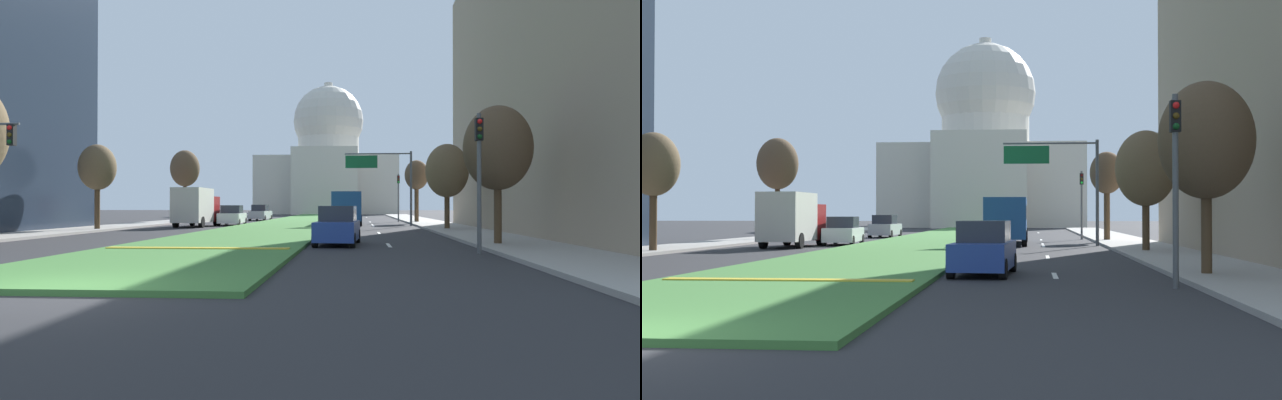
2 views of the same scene
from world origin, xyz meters
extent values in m
plane|color=#2B2B2D|center=(0.00, 51.91, 0.00)|extent=(260.00, 260.00, 0.00)
cube|color=#427A38|center=(0.00, 46.72, 0.07)|extent=(7.82, 93.43, 0.14)
cube|color=gold|center=(0.00, 9.87, 0.16)|extent=(7.04, 0.50, 0.04)
cube|color=silver|center=(7.50, 13.87, 0.00)|extent=(0.16, 2.40, 0.01)
cube|color=silver|center=(7.50, 24.46, 0.00)|extent=(0.16, 2.40, 0.01)
cube|color=silver|center=(7.50, 35.83, 0.00)|extent=(0.16, 2.40, 0.01)
cube|color=silver|center=(7.50, 39.24, 0.00)|extent=(0.16, 2.40, 0.01)
cube|color=silver|center=(7.50, 47.11, 0.00)|extent=(0.16, 2.40, 0.01)
cube|color=silver|center=(7.50, 67.66, 0.00)|extent=(0.16, 2.40, 0.01)
cube|color=#9E9991|center=(-13.09, 41.53, 0.07)|extent=(4.00, 93.43, 0.15)
cube|color=#9E9991|center=(13.09, 41.53, 0.07)|extent=(4.00, 93.43, 0.15)
cube|color=beige|center=(0.00, 103.82, 5.81)|extent=(28.41, 23.11, 11.62)
cube|color=beige|center=(0.00, 90.26, 6.39)|extent=(12.50, 4.00, 12.79)
cylinder|color=beige|center=(0.00, 103.82, 14.44)|extent=(13.06, 13.06, 5.64)
sphere|color=beige|center=(0.00, 103.82, 19.88)|extent=(15.00, 15.00, 15.00)
cylinder|color=beige|center=(0.00, 103.82, 26.64)|extent=(1.80, 1.80, 3.00)
cube|color=black|center=(-7.71, 10.24, 4.60)|extent=(0.28, 0.24, 0.84)
sphere|color=red|center=(-7.71, 10.10, 4.88)|extent=(0.18, 0.18, 0.18)
sphere|color=#4C380F|center=(-7.71, 10.10, 4.60)|extent=(0.18, 0.18, 0.18)
sphere|color=#0F4219|center=(-7.71, 10.10, 4.32)|extent=(0.18, 0.18, 0.18)
cylinder|color=#515456|center=(10.59, 9.93, 2.60)|extent=(0.16, 0.16, 5.20)
cube|color=black|center=(10.59, 9.93, 4.60)|extent=(0.28, 0.24, 0.84)
sphere|color=red|center=(10.59, 9.79, 4.88)|extent=(0.18, 0.18, 0.18)
sphere|color=#4C380F|center=(10.59, 9.79, 4.60)|extent=(0.18, 0.18, 0.18)
sphere|color=#0F4219|center=(10.59, 9.79, 4.32)|extent=(0.18, 0.18, 0.18)
cylinder|color=#515456|center=(10.59, 48.03, 2.60)|extent=(0.16, 0.16, 5.20)
cube|color=black|center=(10.59, 48.03, 4.60)|extent=(0.28, 0.24, 0.84)
sphere|color=#510F0F|center=(10.59, 47.89, 4.88)|extent=(0.18, 0.18, 0.18)
sphere|color=#4C380F|center=(10.59, 47.89, 4.60)|extent=(0.18, 0.18, 0.18)
sphere|color=#1ED838|center=(10.59, 47.89, 4.32)|extent=(0.18, 0.18, 0.18)
cylinder|color=#515456|center=(10.79, 36.57, 3.25)|extent=(0.20, 0.20, 6.50)
cylinder|color=#515456|center=(7.91, 36.57, 6.30)|extent=(5.75, 0.12, 0.12)
cube|color=#146033|center=(6.47, 36.52, 5.60)|extent=(2.80, 0.08, 1.10)
cylinder|color=#4C3823|center=(12.16, 13.41, 1.68)|extent=(0.33, 0.33, 3.36)
ellipsoid|color=brown|center=(12.16, 13.41, 4.28)|extent=(2.94, 2.94, 3.67)
cylinder|color=#4C3823|center=(-12.09, 25.99, 1.83)|extent=(0.37, 0.37, 3.66)
ellipsoid|color=brown|center=(-12.09, 25.99, 4.46)|extent=(2.56, 2.56, 3.20)
cylinder|color=#4C3823|center=(12.51, 28.42, 1.66)|extent=(0.37, 0.37, 3.31)
ellipsoid|color=brown|center=(12.51, 28.42, 4.27)|extent=(3.06, 3.06, 3.83)
cylinder|color=#4C3823|center=(-11.89, 44.38, 2.35)|extent=(0.37, 0.37, 4.70)
ellipsoid|color=brown|center=(-11.89, 44.38, 5.65)|extent=(3.04, 3.04, 3.80)
cylinder|color=#4C3823|center=(12.07, 43.84, 2.05)|extent=(0.43, 0.43, 4.10)
ellipsoid|color=brown|center=(12.07, 43.84, 4.85)|extent=(2.38, 2.38, 2.98)
cube|color=navy|center=(5.20, 13.91, 0.64)|extent=(2.04, 4.21, 0.85)
cube|color=#282D38|center=(5.21, 14.08, 1.41)|extent=(1.69, 2.07, 0.69)
cylinder|color=black|center=(5.90, 12.26, 0.32)|extent=(0.26, 0.65, 0.64)
cylinder|color=black|center=(4.29, 12.37, 0.32)|extent=(0.26, 0.65, 0.64)
cylinder|color=black|center=(6.11, 15.46, 0.32)|extent=(0.26, 0.65, 0.64)
cylinder|color=black|center=(4.51, 15.57, 0.32)|extent=(0.26, 0.65, 0.64)
cube|color=silver|center=(-5.04, 36.77, 0.65)|extent=(2.09, 4.38, 0.86)
cube|color=#282D38|center=(-5.03, 36.59, 1.44)|extent=(1.76, 2.14, 0.71)
cylinder|color=black|center=(-5.98, 38.42, 0.32)|extent=(0.25, 0.65, 0.64)
cylinder|color=black|center=(-4.25, 38.50, 0.32)|extent=(0.25, 0.65, 0.64)
cylinder|color=black|center=(-5.82, 35.03, 0.32)|extent=(0.25, 0.65, 0.64)
cylinder|color=black|center=(-4.09, 35.11, 0.32)|extent=(0.25, 0.65, 0.64)
cube|color=#BCBCC1|center=(-5.21, 51.67, 0.67)|extent=(2.09, 4.39, 0.90)
cube|color=#282D38|center=(-5.21, 51.50, 1.48)|extent=(1.75, 2.14, 0.73)
cylinder|color=black|center=(-5.98, 53.41, 0.32)|extent=(0.25, 0.65, 0.64)
cylinder|color=black|center=(-4.26, 53.32, 0.32)|extent=(0.25, 0.65, 0.64)
cylinder|color=black|center=(-6.15, 50.01, 0.32)|extent=(0.25, 0.65, 0.64)
cylinder|color=black|center=(-4.43, 49.93, 0.32)|extent=(0.25, 0.65, 0.64)
cube|color=maroon|center=(-7.31, 35.76, 1.45)|extent=(2.30, 2.00, 2.20)
cube|color=beige|center=(-7.31, 32.56, 1.80)|extent=(2.30, 4.40, 2.80)
cylinder|color=black|center=(-8.36, 35.76, 0.45)|extent=(0.30, 0.90, 0.90)
cylinder|color=black|center=(-6.26, 35.76, 0.45)|extent=(0.30, 0.90, 0.90)
cylinder|color=black|center=(-8.36, 31.46, 0.45)|extent=(0.30, 0.90, 0.90)
cylinder|color=black|center=(-6.26, 31.46, 0.45)|extent=(0.30, 0.90, 0.90)
cube|color=#1E4C8C|center=(5.20, 39.42, 1.70)|extent=(2.50, 11.00, 2.50)
cube|color=#232833|center=(5.20, 39.42, 2.05)|extent=(2.52, 10.12, 0.90)
cylinder|color=black|center=(6.35, 35.12, 0.50)|extent=(0.32, 1.00, 1.00)
cylinder|color=black|center=(4.05, 35.12, 0.50)|extent=(0.32, 1.00, 1.00)
cylinder|color=black|center=(6.35, 43.32, 0.50)|extent=(0.32, 1.00, 1.00)
cylinder|color=black|center=(4.05, 43.32, 0.50)|extent=(0.32, 1.00, 1.00)
camera|label=1|loc=(6.06, -10.05, 1.80)|focal=29.84mm
camera|label=2|loc=(6.73, -11.11, 2.02)|focal=43.39mm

